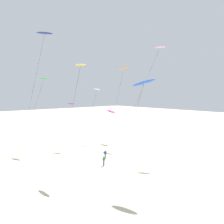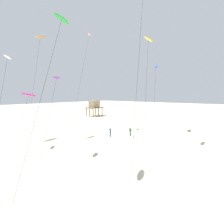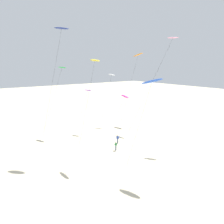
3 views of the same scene
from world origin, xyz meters
TOP-DOWN VIEW (x-y plane):
  - ground_plane at (0.00, 0.00)m, footprint 260.00×260.00m
  - kite_orange at (-8.05, 22.01)m, footprint 5.83×2.58m
  - kite_purple at (-12.80, 10.30)m, footprint 4.54×2.24m
  - kite_green at (-15.55, 5.16)m, footprint 7.98×3.56m
  - kite_navy at (-5.82, 1.42)m, footprint 8.24×4.12m
  - kite_yellow at (0.64, 4.27)m, footprint 5.32×2.06m
  - kite_blue at (10.42, 7.77)m, footprint 5.00×2.47m
  - kite_pink at (3.08, 20.70)m, footprint 9.80×4.53m
  - kite_magenta at (-11.36, 20.82)m, footprint 4.89×1.94m
  - kite_white at (-15.21, 19.17)m, footprint 4.15×2.19m
  - kite_flyer_nearest at (1.46, 8.18)m, footprint 0.63×0.60m
  - kite_flyer_middle at (-1.31, 10.73)m, footprint 0.73×0.73m

SIDE VIEW (x-z plane):
  - ground_plane at x=0.00m, z-range 0.00..0.00m
  - kite_flyer_nearest at x=1.46m, z-range 0.06..1.73m
  - kite_flyer_middle at x=-1.31m, z-range 0.06..1.73m
  - kite_magenta at x=-11.36m, z-range 3.59..11.83m
  - kite_purple at x=-12.80m, z-range 4.80..14.98m
  - kite_white at x=-15.21m, z-range 6.29..19.93m
  - kite_blue at x=10.42m, z-range 6.45..20.78m
  - kite_green at x=-15.55m, z-range 7.39..23.02m
  - kite_yellow at x=0.64m, z-range 7.99..25.02m
  - kite_orange at x=-8.05m, z-range 8.71..27.70m
  - kite_pink at x=3.08m, z-range 10.01..31.33m
  - kite_navy at x=-5.82m, z-range 10.79..33.38m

